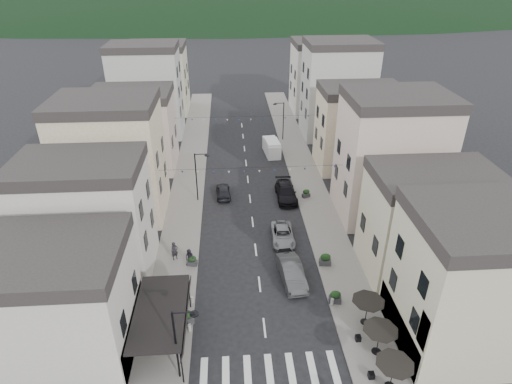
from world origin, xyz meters
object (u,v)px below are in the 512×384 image
at_px(parked_car_a, 289,263).
at_px(parked_car_e, 223,191).
at_px(parked_car_c, 283,235).
at_px(pedestrian_a, 175,251).
at_px(delivery_van, 272,147).
at_px(parked_car_d, 286,192).
at_px(parked_car_b, 292,273).
at_px(pedestrian_b, 190,258).

height_order(parked_car_a, parked_car_e, parked_car_e).
relative_size(parked_car_c, pedestrian_a, 2.56).
bearing_deg(delivery_van, parked_car_c, -98.60).
distance_m(parked_car_c, pedestrian_a, 10.75).
bearing_deg(parked_car_e, delivery_van, -123.64).
bearing_deg(delivery_van, parked_car_a, -98.12).
bearing_deg(parked_car_c, parked_car_d, 81.23).
distance_m(parked_car_d, pedestrian_a, 16.15).
bearing_deg(parked_car_e, parked_car_b, 107.63).
height_order(pedestrian_a, pedestrian_b, pedestrian_a).
xyz_separation_m(parked_car_a, parked_car_c, (0.00, 4.57, -0.01)).
xyz_separation_m(parked_car_e, pedestrian_a, (-4.53, -11.95, 0.37)).
relative_size(parked_car_a, parked_car_b, 0.77).
distance_m(parked_car_b, parked_car_c, 6.07).
distance_m(parked_car_b, pedestrian_b, 9.35).
bearing_deg(parked_car_a, pedestrian_a, 163.92).
bearing_deg(parked_car_a, delivery_van, 82.89).
xyz_separation_m(parked_car_b, parked_car_c, (-0.05, 6.07, -0.18)).
distance_m(parked_car_a, parked_car_e, 15.22).
height_order(parked_car_b, pedestrian_a, pedestrian_a).
xyz_separation_m(parked_car_d, delivery_van, (-0.40, 12.91, 0.29)).
xyz_separation_m(parked_car_c, parked_car_d, (1.43, 8.45, 0.14)).
distance_m(parked_car_c, parked_car_d, 8.57).
height_order(delivery_van, pedestrian_b, delivery_van).
distance_m(parked_car_b, delivery_van, 27.45).
distance_m(parked_car_a, pedestrian_a, 10.66).
relative_size(parked_car_a, pedestrian_b, 2.17).
xyz_separation_m(parked_car_a, pedestrian_a, (-10.44, 2.08, 0.38)).
xyz_separation_m(pedestrian_a, pedestrian_b, (1.47, -1.14, -0.02)).
xyz_separation_m(parked_car_c, delivery_van, (1.03, 21.36, 0.43)).
bearing_deg(delivery_van, pedestrian_b, -117.66).
bearing_deg(delivery_van, parked_car_b, -97.88).
distance_m(parked_car_d, delivery_van, 12.92).
relative_size(pedestrian_a, pedestrian_b, 1.03).
relative_size(parked_car_d, parked_car_e, 1.38).
xyz_separation_m(parked_car_d, parked_car_e, (-7.34, 1.01, -0.12)).
xyz_separation_m(parked_car_a, pedestrian_b, (-8.98, 0.94, 0.36)).
height_order(parked_car_a, delivery_van, delivery_van).
distance_m(parked_car_a, pedestrian_b, 9.03).
bearing_deg(parked_car_e, pedestrian_a, 65.83).
xyz_separation_m(parked_car_c, pedestrian_a, (-10.44, -2.50, 0.39)).
bearing_deg(parked_car_a, pedestrian_b, 169.19).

